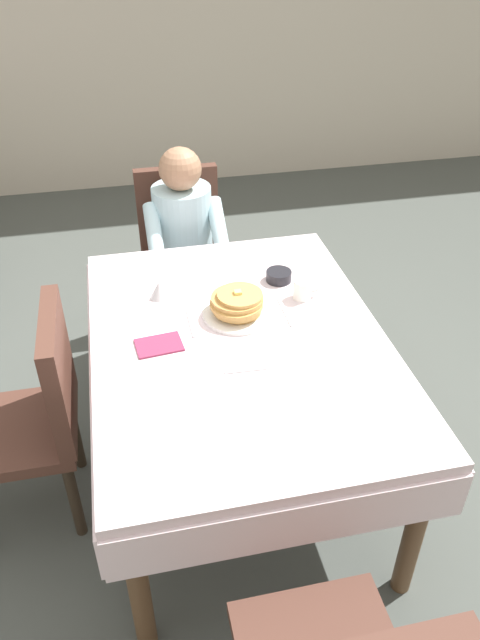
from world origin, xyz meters
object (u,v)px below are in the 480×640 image
(bowl_butter, at_px, (279,276))
(knife_right_of_plate, at_px, (285,312))
(spoon_near_edge, at_px, (246,370))
(dining_table_main, at_px, (239,356))
(plate_breakfast, at_px, (238,314))
(breakfast_stack, at_px, (238,303))
(fork_left_of_plate, at_px, (191,324))
(diner_person, at_px, (184,234))
(chair_left_side, at_px, (39,409))
(chair_diner, at_px, (182,244))
(syrup_pitcher, at_px, (159,290))
(cup_coffee, at_px, (303,289))

(bowl_butter, relative_size, knife_right_of_plate, 0.55)
(knife_right_of_plate, relative_size, spoon_near_edge, 1.33)
(dining_table_main, xyz_separation_m, plate_breakfast, (0.03, 0.15, 0.10))
(breakfast_stack, xyz_separation_m, fork_left_of_plate, (-0.19, -0.02, -0.06))
(dining_table_main, bearing_deg, knife_right_of_plate, 30.10)
(plate_breakfast, bearing_deg, diner_person, 96.35)
(fork_left_of_plate, bearing_deg, dining_table_main, -126.99)
(plate_breakfast, distance_m, spoon_near_edge, 0.34)
(fork_left_of_plate, bearing_deg, plate_breakfast, -83.50)
(fork_left_of_plate, bearing_deg, chair_left_side, 102.17)
(bowl_butter, bearing_deg, breakfast_stack, -135.71)
(diner_person, relative_size, fork_left_of_plate, 6.22)
(chair_diner, height_order, diner_person, diner_person)
(fork_left_of_plate, relative_size, knife_right_of_plate, 0.90)
(fork_left_of_plate, xyz_separation_m, knife_right_of_plate, (0.38, 0.00, 0.00))
(diner_person, bearing_deg, fork_left_of_plate, 84.00)
(diner_person, distance_m, fork_left_of_plate, 0.90)
(knife_right_of_plate, bearing_deg, diner_person, 17.90)
(dining_table_main, relative_size, syrup_pitcher, 19.05)
(dining_table_main, relative_size, bowl_butter, 13.85)
(plate_breakfast, bearing_deg, chair_left_side, -169.66)
(chair_diner, xyz_separation_m, cup_coffee, (0.38, -0.96, 0.25))
(diner_person, xyz_separation_m, chair_left_side, (-0.70, -1.01, -0.14))
(bowl_butter, distance_m, fork_left_of_plate, 0.48)
(breakfast_stack, xyz_separation_m, knife_right_of_plate, (0.19, -0.02, -0.06))
(dining_table_main, bearing_deg, diner_person, 93.96)
(dining_table_main, bearing_deg, chair_diner, 93.43)
(plate_breakfast, xyz_separation_m, bowl_butter, (0.23, 0.22, 0.01))
(diner_person, height_order, fork_left_of_plate, diner_person)
(cup_coffee, bearing_deg, plate_breakfast, -167.13)
(cup_coffee, relative_size, fork_left_of_plate, 0.63)
(syrup_pitcher, height_order, spoon_near_edge, syrup_pitcher)
(dining_table_main, height_order, fork_left_of_plate, fork_left_of_plate)
(bowl_butter, bearing_deg, chair_left_side, -160.37)
(breakfast_stack, relative_size, fork_left_of_plate, 1.21)
(syrup_pitcher, bearing_deg, diner_person, 74.03)
(bowl_butter, bearing_deg, fork_left_of_plate, -150.11)
(knife_right_of_plate, xyz_separation_m, spoon_near_edge, (-0.23, -0.32, 0.00))
(breakfast_stack, xyz_separation_m, spoon_near_edge, (-0.04, -0.34, -0.06))
(dining_table_main, bearing_deg, fork_left_of_plate, 142.52)
(chair_diner, bearing_deg, bowl_butter, 111.94)
(chair_diner, distance_m, chair_left_side, 1.36)
(chair_diner, bearing_deg, cup_coffee, 111.89)
(spoon_near_edge, bearing_deg, plate_breakfast, 85.08)
(dining_table_main, distance_m, syrup_pitcher, 0.45)
(cup_coffee, distance_m, syrup_pitcher, 0.59)
(cup_coffee, bearing_deg, chair_left_side, -168.98)
(chair_left_side, distance_m, knife_right_of_plate, 1.02)
(cup_coffee, height_order, syrup_pitcher, cup_coffee)
(diner_person, relative_size, spoon_near_edge, 7.47)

